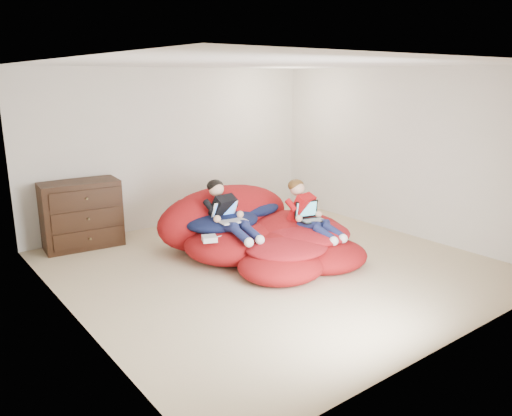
{
  "coord_description": "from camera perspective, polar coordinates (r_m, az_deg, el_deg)",
  "views": [
    {
      "loc": [
        -3.83,
        -4.67,
        2.33
      ],
      "look_at": [
        -0.03,
        0.32,
        0.7
      ],
      "focal_mm": 35.0,
      "sensor_mm": 36.0,
      "label": 1
    }
  ],
  "objects": [
    {
      "name": "younger_boy",
      "position": [
        6.69,
        5.91,
        -0.22
      ],
      "size": [
        0.36,
        0.99,
        0.71
      ],
      "color": "red",
      "rests_on": "beanbag_pile"
    },
    {
      "name": "laptop_black",
      "position": [
        6.68,
        6.18,
        -0.84
      ],
      "size": [
        0.38,
        0.34,
        0.25
      ],
      "color": "black",
      "rests_on": "younger_boy"
    },
    {
      "name": "laptop_white",
      "position": [
        6.42,
        -3.12,
        -0.89
      ],
      "size": [
        0.37,
        0.38,
        0.24
      ],
      "color": "silver",
      "rests_on": "older_boy"
    },
    {
      "name": "beanbag_pile",
      "position": [
        6.81,
        0.79,
        -3.03
      ],
      "size": [
        2.51,
        2.43,
        0.96
      ],
      "color": "#A41215",
      "rests_on": "ground"
    },
    {
      "name": "older_boy",
      "position": [
        6.45,
        -3.37,
        -0.3
      ],
      "size": [
        0.33,
        1.03,
        0.68
      ],
      "color": "black",
      "rests_on": "beanbag_pile"
    },
    {
      "name": "room_shell",
      "position": [
        6.4,
        1.93,
        -4.7
      ],
      "size": [
        5.1,
        5.1,
        2.77
      ],
      "color": "#C1AE8A",
      "rests_on": "ground"
    },
    {
      "name": "cream_pillow",
      "position": [
        6.9,
        -7.49,
        0.08
      ],
      "size": [
        0.49,
        0.31,
        0.31
      ],
      "primitive_type": "ellipsoid",
      "color": "white",
      "rests_on": "beanbag_pile"
    },
    {
      "name": "dresser",
      "position": [
        7.45,
        -19.33,
        -0.69
      ],
      "size": [
        1.1,
        0.64,
        0.95
      ],
      "color": "black",
      "rests_on": "ground"
    },
    {
      "name": "power_adapter",
      "position": [
        6.18,
        -5.34,
        -3.5
      ],
      "size": [
        0.23,
        0.23,
        0.07
      ],
      "primitive_type": "cube",
      "rotation": [
        0.0,
        0.0,
        -0.38
      ],
      "color": "silver",
      "rests_on": "beanbag_pile"
    }
  ]
}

